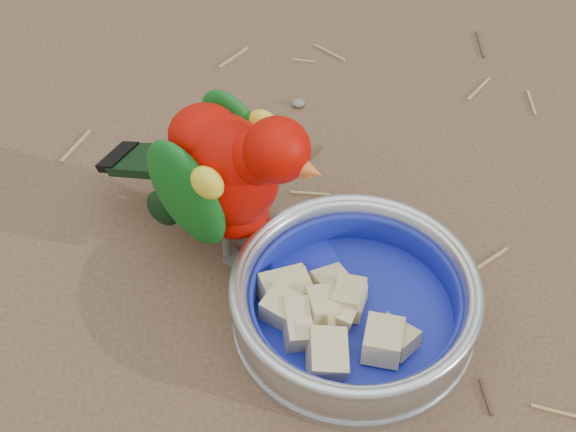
{
  "coord_description": "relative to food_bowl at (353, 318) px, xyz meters",
  "views": [
    {
      "loc": [
        -0.02,
        -0.47,
        0.71
      ],
      "look_at": [
        0.04,
        0.09,
        0.08
      ],
      "focal_mm": 55.0,
      "sensor_mm": 36.0,
      "label": 1
    }
  ],
  "objects": [
    {
      "name": "bowl_wall",
      "position": [
        0.0,
        0.0,
        0.03
      ],
      "size": [
        0.23,
        0.23,
        0.04
      ],
      "primitive_type": null,
      "color": "#B2B2BA",
      "rests_on": "food_bowl"
    },
    {
      "name": "lory_parrot",
      "position": [
        -0.11,
        0.11,
        0.09
      ],
      "size": [
        0.26,
        0.24,
        0.19
      ],
      "primitive_type": null,
      "rotation": [
        0.0,
        0.0,
        -2.24
      ],
      "color": "#AB0700",
      "rests_on": "ground"
    },
    {
      "name": "fruit_wedges",
      "position": [
        0.0,
        0.0,
        0.02
      ],
      "size": [
        0.14,
        0.14,
        0.03
      ],
      "primitive_type": null,
      "color": "tan",
      "rests_on": "food_bowl"
    },
    {
      "name": "ground_debris",
      "position": [
        -0.09,
        0.05,
        -0.01
      ],
      "size": [
        0.9,
        0.8,
        0.01
      ],
      "primitive_type": null,
      "color": "#A1814F",
      "rests_on": "ground"
    },
    {
      "name": "ground",
      "position": [
        -0.1,
        -0.02,
        -0.01
      ],
      "size": [
        60.0,
        60.0,
        0.0
      ],
      "primitive_type": "plane",
      "color": "brown"
    },
    {
      "name": "food_bowl",
      "position": [
        0.0,
        0.0,
        0.0
      ],
      "size": [
        0.23,
        0.23,
        0.02
      ],
      "primitive_type": "cylinder",
      "color": "#B2B2BA",
      "rests_on": "ground"
    }
  ]
}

